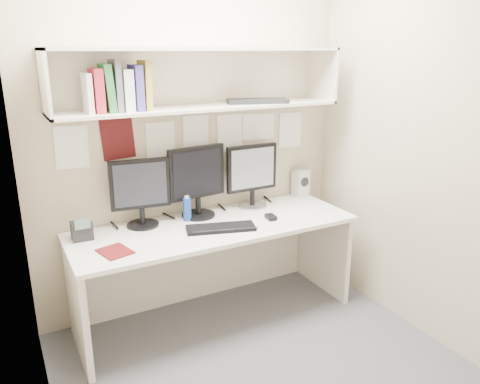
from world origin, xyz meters
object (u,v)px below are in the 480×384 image
keyboard (221,228)px  monitor_left (140,190)px  maroon_notebook (115,251)px  monitor_right (252,174)px  monitor_center (197,179)px  desk (215,271)px  speaker (301,183)px  desk_phone (82,230)px

keyboard → monitor_left: bearing=160.2°
maroon_notebook → monitor_right: bearing=2.8°
monitor_center → desk: bearing=-88.8°
monitor_right → maroon_notebook: monitor_right is taller
maroon_notebook → keyboard: bearing=-11.9°
monitor_left → keyboard: 0.61m
speaker → maroon_notebook: speaker is taller
desk → monitor_center: 0.68m
monitor_right → keyboard: size_ratio=1.04×
monitor_left → maroon_notebook: bearing=-120.4°
monitor_center → maroon_notebook: (-0.70, -0.36, -0.27)m
speaker → desk_phone: 1.79m
desk → monitor_left: size_ratio=4.24×
monitor_left → maroon_notebook: monitor_left is taller
monitor_left → monitor_center: size_ratio=0.91×
monitor_center → desk_phone: bearing=176.9°
keyboard → speaker: bearing=38.7°
desk → maroon_notebook: size_ratio=9.89×
monitor_left → speaker: 1.38m
keyboard → maroon_notebook: bearing=-160.8°
monitor_right → keyboard: (-0.43, -0.33, -0.25)m
speaker → maroon_notebook: bearing=-170.2°
monitor_center → desk_phone: size_ratio=3.33×
monitor_left → maroon_notebook: (-0.28, -0.36, -0.25)m
desk_phone → keyboard: bearing=-16.9°
monitor_right → speaker: monitor_right is taller
desk → monitor_right: (0.42, 0.22, 0.63)m
desk → keyboard: (-0.00, -0.11, 0.38)m
monitor_right → maroon_notebook: bearing=-163.1°
keyboard → desk: bearing=104.2°
keyboard → desk_phone: bearing=179.2°
monitor_right → desk: bearing=-153.2°
monitor_left → keyboard: (0.45, -0.33, -0.25)m
monitor_right → monitor_center: bearing=179.4°
desk → desk_phone: size_ratio=12.83×
desk → monitor_left: (-0.45, 0.22, 0.62)m
monitor_left → monitor_right: bearing=7.3°
monitor_left → keyboard: bearing=-28.9°
desk → maroon_notebook: bearing=-168.9°
keyboard → speaker: (0.92, 0.38, 0.10)m
keyboard → desk_phone: (-0.86, 0.27, 0.05)m
monitor_center → maroon_notebook: 0.84m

